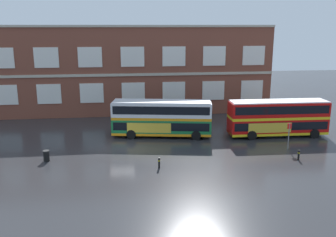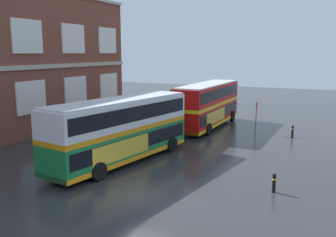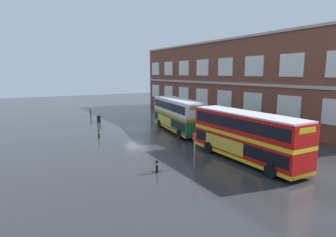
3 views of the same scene
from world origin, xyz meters
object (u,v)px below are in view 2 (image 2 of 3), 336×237
safety_bollard_west (292,131)px  safety_bollard_east (274,183)px  bus_stand_flag (256,114)px  double_decker_near (121,129)px  double_decker_middle (208,104)px

safety_bollard_west → safety_bollard_east: 13.15m
bus_stand_flag → safety_bollard_west: 3.32m
double_decker_near → bus_stand_flag: double_decker_near is taller
double_decker_middle → safety_bollard_west: 8.00m
double_decker_middle → bus_stand_flag: 4.74m
bus_stand_flag → safety_bollard_west: size_ratio=2.84×
double_decker_middle → safety_bollard_east: double_decker_middle is taller
double_decker_near → safety_bollard_west: double_decker_near is taller
safety_bollard_west → bus_stand_flag: bearing=83.5°
bus_stand_flag → safety_bollard_west: bearing=-96.5°
double_decker_near → safety_bollard_west: size_ratio=11.87×
double_decker_middle → bus_stand_flag: double_decker_middle is taller
double_decker_near → safety_bollard_east: 9.87m
double_decker_middle → safety_bollard_west: double_decker_middle is taller
double_decker_near → safety_bollard_west: 15.10m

